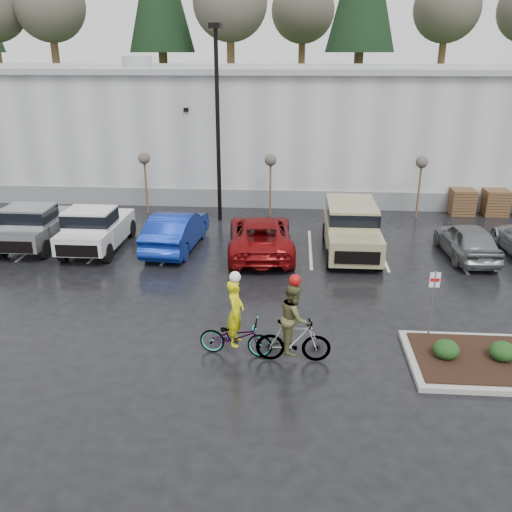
# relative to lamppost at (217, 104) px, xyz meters

# --- Properties ---
(ground) EXTENTS (120.00, 120.00, 0.00)m
(ground) POSITION_rel_lamppost_xyz_m (4.00, -12.00, -5.69)
(ground) COLOR black
(ground) RESTS_ON ground
(warehouse) EXTENTS (60.50, 15.50, 7.20)m
(warehouse) POSITION_rel_lamppost_xyz_m (4.00, 9.99, -2.04)
(warehouse) COLOR #A2A4A6
(warehouse) RESTS_ON ground
(wooded_ridge) EXTENTS (80.00, 25.00, 6.00)m
(wooded_ridge) POSITION_rel_lamppost_xyz_m (4.00, 33.00, -2.69)
(wooded_ridge) COLOR #233E19
(wooded_ridge) RESTS_ON ground
(lamppost) EXTENTS (0.50, 1.00, 9.22)m
(lamppost) POSITION_rel_lamppost_xyz_m (0.00, 0.00, 0.00)
(lamppost) COLOR black
(lamppost) RESTS_ON ground
(sapling_west) EXTENTS (0.60, 0.60, 3.20)m
(sapling_west) POSITION_rel_lamppost_xyz_m (-4.00, 1.00, -2.96)
(sapling_west) COLOR #43331B
(sapling_west) RESTS_ON ground
(sapling_mid) EXTENTS (0.60, 0.60, 3.20)m
(sapling_mid) POSITION_rel_lamppost_xyz_m (2.50, 1.00, -2.96)
(sapling_mid) COLOR #43331B
(sapling_mid) RESTS_ON ground
(sapling_east) EXTENTS (0.60, 0.60, 3.20)m
(sapling_east) POSITION_rel_lamppost_xyz_m (10.00, 1.00, -2.96)
(sapling_east) COLOR #43331B
(sapling_east) RESTS_ON ground
(pallet_stack_a) EXTENTS (1.20, 1.20, 1.35)m
(pallet_stack_a) POSITION_rel_lamppost_xyz_m (12.50, 2.00, -5.01)
(pallet_stack_a) COLOR #43331B
(pallet_stack_a) RESTS_ON ground
(pallet_stack_b) EXTENTS (1.20, 1.20, 1.35)m
(pallet_stack_b) POSITION_rel_lamppost_xyz_m (14.20, 2.00, -5.01)
(pallet_stack_b) COLOR #43331B
(pallet_stack_b) RESTS_ON ground
(shrub_a) EXTENTS (0.70, 0.70, 0.52)m
(shrub_a) POSITION_rel_lamppost_xyz_m (8.00, -13.00, -5.27)
(shrub_a) COLOR black
(shrub_a) RESTS_ON curb_island
(shrub_b) EXTENTS (0.70, 0.70, 0.52)m
(shrub_b) POSITION_rel_lamppost_xyz_m (9.50, -13.00, -5.27)
(shrub_b) COLOR black
(shrub_b) RESTS_ON curb_island
(fire_lane_sign) EXTENTS (0.30, 0.05, 2.20)m
(fire_lane_sign) POSITION_rel_lamppost_xyz_m (7.80, -11.80, -4.28)
(fire_lane_sign) COLOR gray
(fire_lane_sign) RESTS_ON ground
(pickup_silver) EXTENTS (2.10, 5.20, 1.96)m
(pickup_silver) POSITION_rel_lamppost_xyz_m (-7.38, -4.21, -4.71)
(pickup_silver) COLOR #97989E
(pickup_silver) RESTS_ON ground
(pickup_white) EXTENTS (2.10, 5.20, 1.96)m
(pickup_white) POSITION_rel_lamppost_xyz_m (-4.64, -4.46, -4.71)
(pickup_white) COLOR silver
(pickup_white) RESTS_ON ground
(car_blue) EXTENTS (2.11, 5.11, 1.65)m
(car_blue) POSITION_rel_lamppost_xyz_m (-1.29, -4.37, -4.86)
(car_blue) COLOR navy
(car_blue) RESTS_ON ground
(car_red) EXTENTS (3.11, 5.88, 1.58)m
(car_red) POSITION_rel_lamppost_xyz_m (2.37, -4.68, -4.90)
(car_red) COLOR maroon
(car_red) RESTS_ON ground
(suv_tan) EXTENTS (2.20, 5.10, 2.06)m
(suv_tan) POSITION_rel_lamppost_xyz_m (6.18, -4.46, -4.66)
(suv_tan) COLOR #9B9369
(suv_tan) RESTS_ON ground
(car_grey) EXTENTS (1.98, 4.40, 1.47)m
(car_grey) POSITION_rel_lamppost_xyz_m (10.90, -4.56, -4.95)
(car_grey) COLOR slate
(car_grey) RESTS_ON ground
(cyclist_hivis) EXTENTS (2.15, 0.96, 2.52)m
(cyclist_hivis) POSITION_rel_lamppost_xyz_m (2.24, -12.98, -4.91)
(cyclist_hivis) COLOR #3F3F44
(cyclist_hivis) RESTS_ON ground
(cyclist_olive) EXTENTS (1.99, 0.96, 2.57)m
(cyclist_olive) POSITION_rel_lamppost_xyz_m (3.84, -13.20, -4.76)
(cyclist_olive) COLOR #3F3F44
(cyclist_olive) RESTS_ON ground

